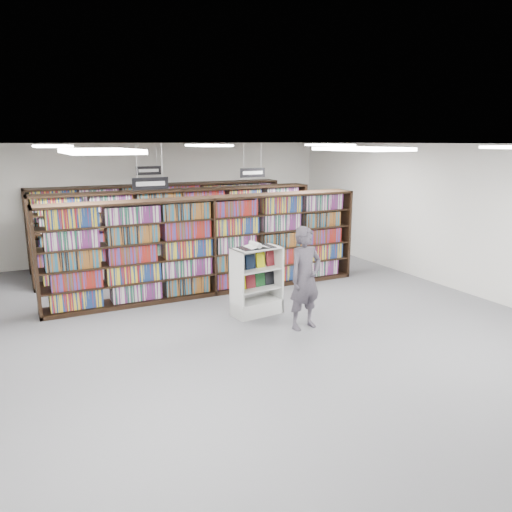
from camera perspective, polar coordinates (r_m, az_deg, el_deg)
name	(u,v)px	position (r m, az deg, el deg)	size (l,w,h in m)	color
floor	(251,321)	(9.29, -0.58, -7.47)	(12.00, 12.00, 0.00)	#505055
ceiling	(251,144)	(8.70, -0.62, 12.68)	(10.00, 12.00, 0.10)	white
wall_back	(159,201)	(14.44, -11.08, 6.21)	(10.00, 0.10, 3.20)	silver
wall_right	(454,218)	(11.89, 21.72, 4.11)	(0.10, 12.00, 3.20)	silver
bookshelf_row_near	(210,246)	(10.77, -5.23, 1.17)	(7.00, 0.60, 2.10)	black
bookshelf_row_mid	(181,231)	(12.62, -8.53, 2.83)	(7.00, 0.60, 2.10)	black
bookshelf_row_far	(162,222)	(14.23, -10.66, 3.89)	(7.00, 0.60, 2.10)	black
aisle_sign_left	(150,182)	(9.16, -11.98, 8.22)	(0.65, 0.02, 0.80)	#B2B2B7
aisle_sign_right	(253,172)	(12.08, -0.39, 9.60)	(0.65, 0.02, 0.80)	#B2B2B7
aisle_sign_center	(149,170)	(13.27, -12.18, 9.62)	(0.65, 0.02, 0.80)	#B2B2B7
troffer_front_left	(99,151)	(4.90, -17.53, 11.35)	(0.60, 1.20, 0.04)	white
troffer_front_center	(361,149)	(6.14, 11.91, 11.89)	(0.60, 1.20, 0.04)	white
troffer_back_left	(52,146)	(9.87, -22.30, 11.54)	(0.60, 1.20, 0.04)	white
troffer_back_center	(208,145)	(10.54, -5.47, 12.46)	(0.60, 1.20, 0.04)	white
troffer_back_right	(330,145)	(11.95, 8.41, 12.44)	(0.60, 1.20, 0.04)	white
endcap_display	(256,291)	(9.55, -0.03, -4.03)	(0.99, 0.58, 1.31)	silver
open_book	(256,246)	(9.28, -0.01, 1.14)	(0.68, 0.42, 0.13)	black
shopper	(305,278)	(8.76, 5.65, -2.54)	(0.67, 0.44, 1.83)	#48434C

